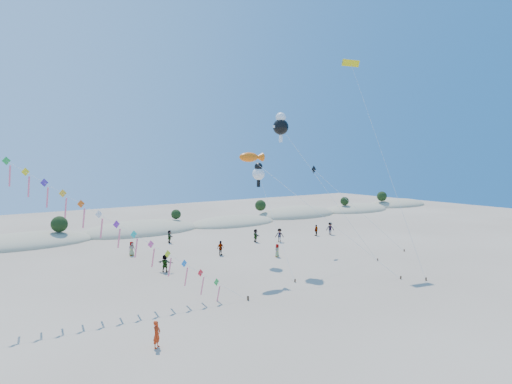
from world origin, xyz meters
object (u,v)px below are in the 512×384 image
at_px(fish_kite, 252,158).
at_px(parafoil_kite, 352,67).
at_px(kite_train, 47,185).
at_px(flyer_foreground, 157,334).

bearing_deg(fish_kite, parafoil_kite, -1.06).
distance_m(kite_train, flyer_foreground, 14.20).
bearing_deg(kite_train, fish_kite, 1.15).
height_order(kite_train, fish_kite, kite_train).
relative_size(kite_train, fish_kite, 2.12).
bearing_deg(parafoil_kite, fish_kite, 178.94).
bearing_deg(fish_kite, flyer_foreground, -142.91).
bearing_deg(fish_kite, kite_train, -178.85).
bearing_deg(flyer_foreground, kite_train, 72.01).
relative_size(fish_kite, parafoil_kite, 0.53).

